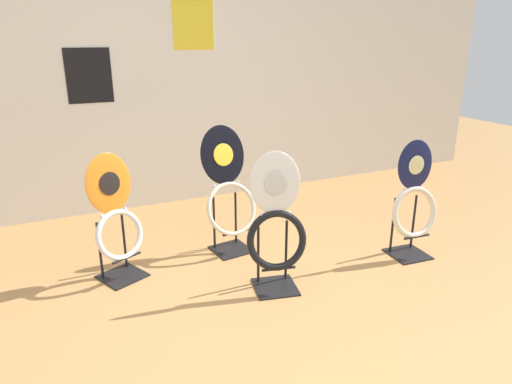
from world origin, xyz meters
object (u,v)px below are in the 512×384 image
toilet_seat_display_jazz_black (228,194)px  toilet_seat_display_orange_sun (116,221)px  toilet_seat_display_navy_moon (414,204)px  toilet_seat_display_white_plain (276,230)px

toilet_seat_display_jazz_black → toilet_seat_display_orange_sun: toilet_seat_display_jazz_black is taller
toilet_seat_display_jazz_black → toilet_seat_display_orange_sun: bearing=-174.2°
toilet_seat_display_navy_moon → toilet_seat_display_jazz_black: 1.40m
toilet_seat_display_orange_sun → toilet_seat_display_jazz_black: bearing=5.8°
toilet_seat_display_navy_moon → toilet_seat_display_orange_sun: size_ratio=1.02×
toilet_seat_display_orange_sun → toilet_seat_display_navy_moon: bearing=-16.1°
toilet_seat_display_jazz_black → toilet_seat_display_orange_sun: (-0.86, -0.09, -0.04)m
toilet_seat_display_jazz_black → toilet_seat_display_orange_sun: size_ratio=1.10×
toilet_seat_display_jazz_black → toilet_seat_display_white_plain: bearing=-85.2°
toilet_seat_display_white_plain → toilet_seat_display_orange_sun: 1.10m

